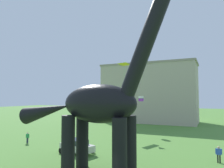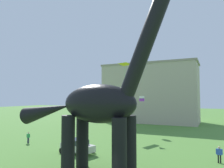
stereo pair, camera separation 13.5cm
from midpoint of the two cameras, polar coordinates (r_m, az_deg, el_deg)
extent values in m
cylinder|color=black|center=(18.42, 4.54, -15.86)|extent=(1.12, 1.12, 4.85)
cylinder|color=black|center=(16.49, 1.78, -17.35)|extent=(1.12, 1.12, 4.85)
cylinder|color=black|center=(20.50, -8.11, -14.58)|extent=(1.12, 1.12, 4.85)
cylinder|color=black|center=(18.78, -11.84, -15.56)|extent=(1.12, 1.12, 4.85)
ellipsoid|color=black|center=(18.01, -3.69, -5.23)|extent=(6.63, 2.86, 3.26)
cylinder|color=black|center=(17.02, 9.48, 12.51)|extent=(4.76, 1.22, 9.44)
cone|color=black|center=(21.29, -17.01, -6.83)|extent=(5.83, 1.63, 2.76)
cube|color=silver|center=(25.71, -9.47, -16.28)|extent=(4.52, 2.84, 0.72)
cube|color=#232B35|center=(25.58, -9.46, -14.92)|extent=(2.61, 2.12, 0.52)
cylinder|color=black|center=(25.71, -5.31, -17.13)|extent=(0.66, 0.38, 0.62)
cylinder|color=black|center=(24.23, -7.56, -17.96)|extent=(0.66, 0.38, 0.62)
cylinder|color=black|center=(27.37, -11.16, -16.24)|extent=(0.66, 0.38, 0.62)
cylinder|color=black|center=(25.99, -13.59, -16.90)|extent=(0.66, 0.38, 0.62)
cylinder|color=black|center=(24.30, 26.20, -17.40)|extent=(0.13, 0.13, 0.79)
cylinder|color=black|center=(24.30, 26.68, -17.38)|extent=(0.13, 0.13, 0.79)
cube|color=blue|center=(24.14, 26.39, -15.84)|extent=(0.43, 0.26, 0.56)
sphere|color=tan|center=(24.06, 26.37, -14.91)|extent=(0.25, 0.25, 0.25)
cylinder|color=blue|center=(24.13, 25.79, -15.80)|extent=(0.10, 0.10, 0.53)
cylinder|color=blue|center=(24.14, 26.99, -15.76)|extent=(0.10, 0.10, 0.53)
cylinder|color=#2D3347|center=(32.97, -21.82, -13.76)|extent=(0.12, 0.12, 0.74)
cylinder|color=#2D3347|center=(32.84, -21.60, -13.80)|extent=(0.12, 0.12, 0.74)
cube|color=green|center=(32.79, -21.69, -12.70)|extent=(0.40, 0.25, 0.52)
sphere|color=tan|center=(32.73, -21.67, -12.05)|extent=(0.23, 0.23, 0.23)
cylinder|color=green|center=(32.95, -21.97, -12.60)|extent=(0.10, 0.10, 0.50)
cylinder|color=green|center=(32.62, -21.40, -12.71)|extent=(0.10, 0.10, 0.50)
cube|color=white|center=(39.63, 7.63, -3.59)|extent=(0.83, 0.83, 0.54)
cube|color=purple|center=(39.64, 7.63, -4.20)|extent=(0.83, 0.83, 0.54)
cylinder|color=red|center=(36.29, 3.02, -2.61)|extent=(1.56, 2.75, 0.74)
cone|color=#19B2B7|center=(35.34, 4.80, -2.58)|extent=(0.95, 0.88, 0.78)
cube|color=yellow|center=(29.68, 3.09, 5.29)|extent=(1.82, 1.55, 0.24)
cylinder|color=green|center=(29.55, 3.10, 3.36)|extent=(0.01, 0.01, 1.55)
cube|color=#B7A893|center=(56.65, 9.85, -2.62)|extent=(23.36, 10.32, 14.45)
cube|color=gray|center=(57.25, 9.77, 4.88)|extent=(23.83, 10.52, 0.50)
camera|label=1|loc=(0.07, -90.20, 0.01)|focal=34.33mm
camera|label=2|loc=(0.07, 89.80, -0.01)|focal=34.33mm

